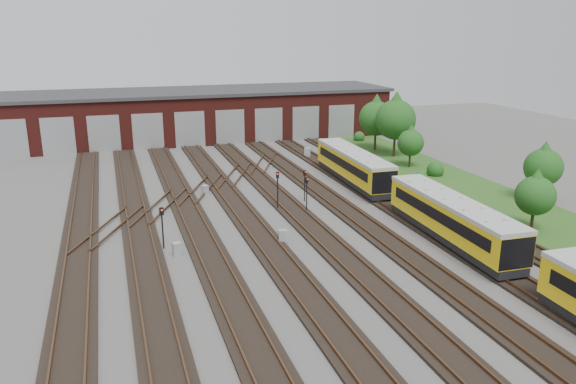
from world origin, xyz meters
name	(u,v)px	position (x,y,z in m)	size (l,w,h in m)	color
ground	(294,241)	(0.00, 0.00, 0.00)	(120.00, 120.00, 0.00)	#494744
track_network	(289,237)	(-0.17, 0.59, 0.11)	(30.40, 70.00, 0.33)	black
maintenance_shed	(198,114)	(-0.01, 39.97, 3.20)	(51.00, 12.50, 6.35)	#521914
grass_verge	(450,182)	(19.00, 10.00, 0.03)	(8.00, 55.00, 0.05)	#214F1A
metro_train	(452,218)	(10.00, -3.63, 1.75)	(2.86, 45.52, 2.78)	black
signal_mast_0	(162,222)	(-8.66, 1.31, 1.85)	(0.29, 0.27, 2.85)	black
signal_mast_1	(278,186)	(0.95, 6.92, 2.01)	(0.28, 0.27, 3.14)	black
signal_mast_2	(305,181)	(3.80, 8.50, 1.72)	(0.25, 0.24, 2.68)	black
signal_mast_3	(307,190)	(2.92, 5.53, 1.83)	(0.25, 0.24, 2.88)	black
relay_cabinet_0	(177,249)	(-7.97, -0.21, 0.44)	(0.53, 0.44, 0.88)	#939597
relay_cabinet_1	(205,190)	(-3.91, 12.81, 0.45)	(0.54, 0.45, 0.91)	#939597
relay_cabinet_2	(283,236)	(-0.84, -0.17, 0.47)	(0.57, 0.47, 0.95)	#939597
relay_cabinet_3	(307,153)	(9.69, 24.14, 0.57)	(0.68, 0.57, 1.13)	#939597
relay_cabinet_4	(424,200)	(12.61, 4.16, 0.55)	(0.66, 0.55, 1.10)	#939597
tree_0	(376,114)	(18.82, 25.55, 4.33)	(4.07, 4.07, 6.74)	#332417
tree_1	(411,140)	(18.39, 16.57, 2.93)	(2.75, 2.75, 4.56)	#332417
tree_2	(396,115)	(19.28, 21.64, 4.79)	(4.50, 4.50, 7.45)	#332417
tree_3	(536,191)	(16.91, -3.41, 2.99)	(2.81, 2.81, 4.65)	#332417
tree_4	(544,163)	(22.62, 2.30, 3.35)	(3.14, 3.14, 5.21)	#332417
bush_0	(421,177)	(16.00, 10.32, 0.70)	(1.41, 1.41, 1.41)	#174513
bush_1	(436,167)	(19.00, 12.57, 0.85)	(1.70, 1.70, 1.70)	#174513
bush_2	(359,135)	(19.52, 31.51, 0.71)	(1.43, 1.43, 1.43)	#174513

